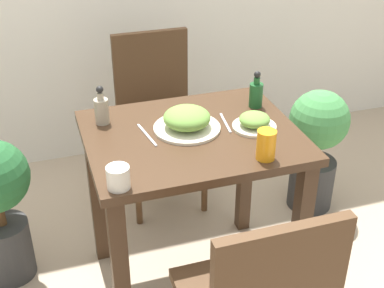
{
  "coord_description": "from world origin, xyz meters",
  "views": [
    {
      "loc": [
        -0.56,
        -1.74,
        1.78
      ],
      "look_at": [
        0.0,
        0.0,
        0.72
      ],
      "focal_mm": 50.0,
      "sensor_mm": 36.0,
      "label": 1
    }
  ],
  "objects": [
    {
      "name": "food_plate",
      "position": [
        -0.01,
        0.03,
        0.81
      ],
      "size": [
        0.27,
        0.27,
        0.09
      ],
      "color": "beige",
      "rests_on": "dining_table"
    },
    {
      "name": "condiment_bottle",
      "position": [
        -0.32,
        0.19,
        0.83
      ],
      "size": [
        0.06,
        0.06,
        0.16
      ],
      "color": "gray",
      "rests_on": "dining_table"
    },
    {
      "name": "potted_plant_right",
      "position": [
        0.79,
        0.35,
        0.39
      ],
      "size": [
        0.31,
        0.31,
        0.68
      ],
      "color": "#333333",
      "rests_on": "ground_plane"
    },
    {
      "name": "side_plate",
      "position": [
        0.25,
        -0.04,
        0.8
      ],
      "size": [
        0.18,
        0.18,
        0.06
      ],
      "color": "beige",
      "rests_on": "dining_table"
    },
    {
      "name": "sauce_bottle",
      "position": [
        0.33,
        0.14,
        0.83
      ],
      "size": [
        0.06,
        0.06,
        0.16
      ],
      "color": "#194C23",
      "rests_on": "dining_table"
    },
    {
      "name": "drink_cup",
      "position": [
        -0.34,
        -0.28,
        0.81
      ],
      "size": [
        0.08,
        0.08,
        0.08
      ],
      "color": "silver",
      "rests_on": "dining_table"
    },
    {
      "name": "fork_utensil",
      "position": [
        -0.17,
        0.03,
        0.77
      ],
      "size": [
        0.04,
        0.19,
        0.0
      ],
      "rotation": [
        0.0,
        0.0,
        1.72
      ],
      "color": "silver",
      "rests_on": "dining_table"
    },
    {
      "name": "juice_glass",
      "position": [
        0.19,
        -0.26,
        0.82
      ],
      "size": [
        0.07,
        0.07,
        0.11
      ],
      "color": "orange",
      "rests_on": "dining_table"
    },
    {
      "name": "ground_plane",
      "position": [
        0.0,
        0.0,
        0.0
      ],
      "size": [
        16.0,
        16.0,
        0.0
      ],
      "primitive_type": "plane",
      "color": "tan"
    },
    {
      "name": "chair_far",
      "position": [
        0.04,
        0.73,
        0.52
      ],
      "size": [
        0.42,
        0.42,
        0.91
      ],
      "color": "#4C331E",
      "rests_on": "ground_plane"
    },
    {
      "name": "spoon_utensil",
      "position": [
        0.15,
        0.03,
        0.77
      ],
      "size": [
        0.03,
        0.16,
        0.0
      ],
      "rotation": [
        0.0,
        0.0,
        1.45
      ],
      "color": "silver",
      "rests_on": "dining_table"
    },
    {
      "name": "dining_table",
      "position": [
        0.0,
        0.0,
        0.62
      ],
      "size": [
        0.83,
        0.67,
        0.77
      ],
      "color": "#3D2819",
      "rests_on": "ground_plane"
    }
  ]
}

